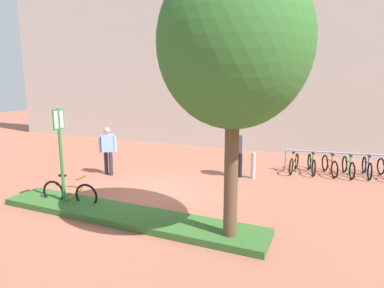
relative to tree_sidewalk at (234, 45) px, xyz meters
name	(u,v)px	position (x,y,z in m)	size (l,w,h in m)	color
ground_plane	(158,192)	(-2.90, 2.08, -3.95)	(60.00, 60.00, 0.00)	#9E5B47
building_facade	(234,47)	(-2.90, 9.89, 1.05)	(28.00, 1.20, 10.00)	silver
planter_strip	(125,215)	(-2.69, 0.10, -3.87)	(7.00, 1.10, 0.16)	#336028
tree_sidewalk	(234,45)	(0.00, 0.00, 0.00)	(2.90, 2.90, 5.57)	brown
parking_sign_post	(60,144)	(-4.61, 0.10, -2.24)	(0.08, 0.36, 2.62)	#2D7238
bike_at_sign	(70,193)	(-4.52, 0.21, -3.60)	(1.67, 0.42, 0.86)	black
bike_rack_cluster	(339,165)	(2.13, 6.39, -3.60)	(3.72, 1.96, 0.83)	#99999E
bollard_steel	(253,166)	(-0.60, 4.72, -3.50)	(0.16, 0.16, 0.90)	#ADADB2
person_shirt_blue	(108,148)	(-5.47, 3.08, -2.96)	(0.53, 0.42, 1.72)	#2D2D38
person_suited_dark	(236,150)	(-1.21, 4.63, -2.96)	(0.48, 0.57, 1.72)	black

